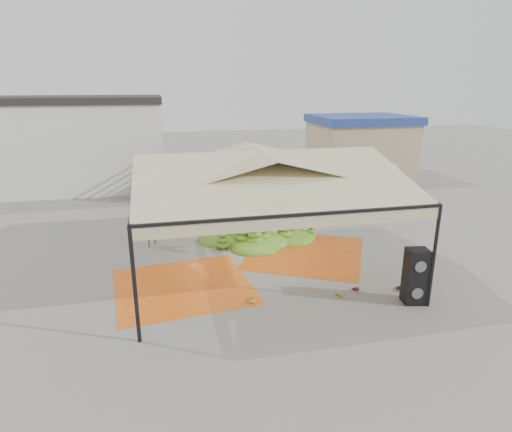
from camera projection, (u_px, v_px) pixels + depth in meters
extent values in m
plane|color=slate|center=(260.00, 264.00, 15.14)|extent=(90.00, 90.00, 0.00)
cylinder|color=black|center=(135.00, 286.00, 10.12)|extent=(0.10, 0.10, 3.00)
cylinder|color=black|center=(434.00, 257.00, 11.81)|extent=(0.10, 0.10, 3.00)
cylinder|color=black|center=(143.00, 201.00, 17.57)|extent=(0.10, 0.10, 3.00)
cylinder|color=black|center=(326.00, 190.00, 19.27)|extent=(0.10, 0.10, 3.00)
pyramid|color=#C7BF8D|center=(260.00, 166.00, 14.10)|extent=(8.00, 8.00, 1.00)
cube|color=black|center=(260.00, 181.00, 14.25)|extent=(8.00, 8.00, 0.08)
cube|color=#C7BF8D|center=(260.00, 186.00, 14.30)|extent=(8.00, 8.00, 0.36)
cube|color=silver|center=(42.00, 147.00, 25.32)|extent=(14.00, 6.00, 5.00)
cube|color=black|center=(35.00, 100.00, 24.53)|extent=(14.30, 6.30, 0.40)
cube|color=tan|center=(360.00, 150.00, 28.83)|extent=(6.00, 5.00, 3.60)
cube|color=navy|center=(362.00, 119.00, 28.22)|extent=(6.30, 5.30, 0.50)
cube|color=orange|center=(183.00, 286.00, 13.47)|extent=(4.54, 4.37, 0.01)
cube|color=#D75F14|center=(306.00, 253.00, 16.09)|extent=(5.59, 5.68, 0.01)
ellipsoid|color=#39801A|center=(259.00, 227.00, 17.32)|extent=(5.99, 5.42, 1.07)
ellipsoid|color=gold|center=(250.00, 299.00, 12.41)|extent=(0.50, 0.44, 0.19)
ellipsoid|color=gold|center=(337.00, 294.00, 12.76)|extent=(0.41, 0.34, 0.18)
ellipsoid|color=#532C13|center=(399.00, 288.00, 13.11)|extent=(0.54, 0.48, 0.21)
ellipsoid|color=#5B2614|center=(354.00, 289.00, 13.07)|extent=(0.45, 0.40, 0.18)
ellipsoid|color=#3A7C19|center=(249.00, 298.00, 12.51)|extent=(0.48, 0.43, 0.18)
ellipsoid|color=#54831B|center=(248.00, 189.00, 14.76)|extent=(0.24, 0.24, 0.20)
ellipsoid|color=#54831B|center=(290.00, 187.00, 15.08)|extent=(0.24, 0.24, 0.20)
ellipsoid|color=#54831B|center=(330.00, 185.00, 15.39)|extent=(0.24, 0.24, 0.20)
cube|color=black|center=(414.00, 289.00, 12.35)|extent=(0.68, 0.62, 0.82)
cube|color=black|center=(417.00, 263.00, 12.11)|extent=(0.68, 0.62, 0.82)
imported|color=gray|center=(238.00, 205.00, 19.33)|extent=(0.67, 0.49, 1.69)
cube|color=#50361A|center=(187.00, 180.00, 23.82)|extent=(4.75, 2.46, 0.11)
cube|color=white|center=(239.00, 175.00, 24.65)|extent=(1.81, 2.15, 2.12)
cylinder|color=black|center=(159.00, 196.00, 22.68)|extent=(0.85, 0.34, 0.83)
cylinder|color=black|center=(156.00, 188.00, 24.36)|extent=(0.85, 0.34, 0.83)
cylinder|color=black|center=(213.00, 192.00, 23.51)|extent=(0.85, 0.34, 0.83)
cylinder|color=black|center=(207.00, 185.00, 25.19)|extent=(0.85, 0.34, 0.83)
cylinder|color=black|center=(241.00, 190.00, 23.95)|extent=(0.85, 0.34, 0.83)
cylinder|color=black|center=(233.00, 183.00, 25.63)|extent=(0.85, 0.34, 0.83)
ellipsoid|color=#5E841B|center=(186.00, 172.00, 23.68)|extent=(3.80, 1.93, 0.64)
cube|color=gold|center=(194.00, 165.00, 23.70)|extent=(1.98, 1.97, 0.23)
cube|color=#4E2D1A|center=(322.00, 185.00, 22.86)|extent=(4.64, 2.56, 0.11)
cube|color=white|center=(375.00, 182.00, 23.12)|extent=(1.82, 2.13, 2.03)
cylinder|color=black|center=(296.00, 199.00, 22.03)|extent=(0.82, 0.36, 0.80)
cylinder|color=black|center=(290.00, 191.00, 23.71)|extent=(0.82, 0.36, 0.80)
cylinder|color=black|center=(349.00, 198.00, 22.30)|extent=(0.82, 0.36, 0.80)
cylinder|color=black|center=(340.00, 190.00, 23.98)|extent=(0.82, 0.36, 0.80)
cylinder|color=black|center=(377.00, 197.00, 22.44)|extent=(0.82, 0.36, 0.80)
cylinder|color=black|center=(366.00, 189.00, 24.12)|extent=(0.82, 0.36, 0.80)
ellipsoid|color=#397F1A|center=(323.00, 177.00, 22.73)|extent=(3.71, 2.02, 0.62)
cube|color=#FEAE1C|center=(331.00, 170.00, 22.67)|extent=(1.97, 1.97, 0.22)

